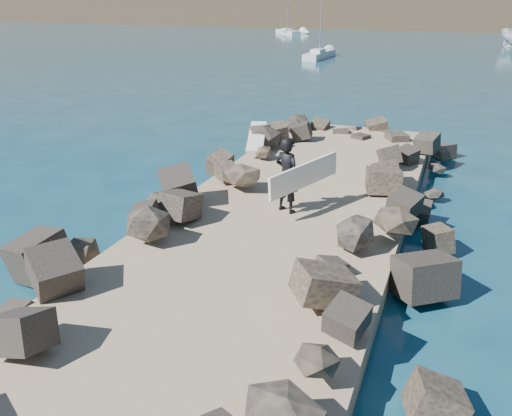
# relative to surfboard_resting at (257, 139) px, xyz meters

# --- Properties ---
(ground) EXTENTS (800.00, 800.00, 0.00)m
(ground) POSITION_rel_surfboard_resting_xyz_m (2.77, -5.92, -1.04)
(ground) COLOR #0F384C
(ground) RESTS_ON ground
(jetty) EXTENTS (6.00, 26.00, 0.60)m
(jetty) POSITION_rel_surfboard_resting_xyz_m (2.77, -7.92, -0.74)
(jetty) COLOR #8C7759
(jetty) RESTS_ON ground
(riprap_left) EXTENTS (2.60, 22.00, 1.00)m
(riprap_left) POSITION_rel_surfboard_resting_xyz_m (-0.13, -7.42, -0.54)
(riprap_left) COLOR black
(riprap_left) RESTS_ON ground
(riprap_right) EXTENTS (2.60, 22.00, 1.00)m
(riprap_right) POSITION_rel_surfboard_resting_xyz_m (5.67, -7.42, -0.54)
(riprap_right) COLOR #262421
(riprap_right) RESTS_ON ground
(surfboard_resting) EXTENTS (1.25, 2.39, 0.08)m
(surfboard_resting) POSITION_rel_surfboard_resting_xyz_m (0.00, 0.00, 0.00)
(surfboard_resting) COLOR silver
(surfboard_resting) RESTS_ON riprap_left
(surfer_with_board) EXTENTS (1.44, 2.25, 1.98)m
(surfer_with_board) POSITION_rel_surfboard_resting_xyz_m (2.85, -4.84, 0.56)
(surfer_with_board) COLOR black
(surfer_with_board) RESTS_ON jetty
(sailboat_e) EXTENTS (5.95, 6.42, 8.65)m
(sailboat_e) POSITION_rel_surfboard_resting_xyz_m (-21.68, 67.84, -0.69)
(sailboat_e) COLOR silver
(sailboat_e) RESTS_ON ground
(sailboat_a) EXTENTS (1.77, 6.58, 7.91)m
(sailboat_a) POSITION_rel_surfboard_resting_xyz_m (-7.28, 35.26, -0.69)
(sailboat_a) COLOR silver
(sailboat_a) RESTS_ON ground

